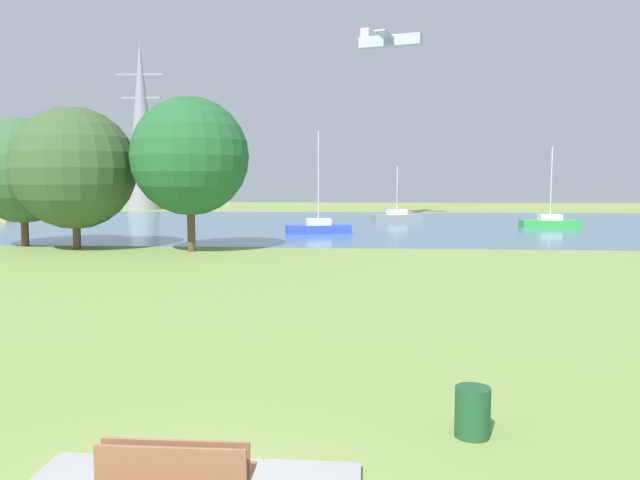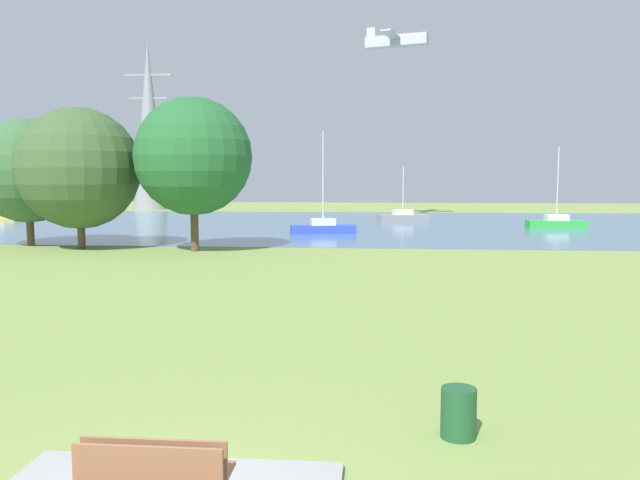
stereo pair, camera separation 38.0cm
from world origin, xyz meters
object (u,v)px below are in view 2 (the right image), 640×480
Objects in this scene: sailboat_green at (556,222)px; light_aircraft at (396,40)px; sailboat_blue at (323,227)px; sailboat_gray at (403,216)px; sailboat_yellow at (1,214)px; bench_facing_water at (159,474)px; tree_mid_shore at (28,171)px; tree_east_far at (79,168)px; tree_east_near at (193,157)px; electricity_pylon at (149,126)px; litter_bin at (458,413)px.

light_aircraft reaches higher than sailboat_green.
sailboat_blue is 1.43× the size of sailboat_gray.
sailboat_blue is at bearing -24.00° from sailboat_yellow.
tree_mid_shore is at bearing 122.00° from bench_facing_water.
sailboat_blue is 0.92× the size of tree_east_far.
tree_mid_shore is (17.90, -25.78, 4.10)m from sailboat_yellow.
tree_east_near is at bearing -44.02° from sailboat_yellow.
sailboat_yellow is 35.07m from tree_east_far.
electricity_pylon is at bearing 153.66° from light_aircraft.
light_aircraft is at bearing 89.53° from litter_bin.
sailboat_green is 1.27× the size of sailboat_gray.
light_aircraft is at bearing 98.07° from sailboat_gray.
tree_east_near is at bearing 114.86° from litter_bin.
light_aircraft is (12.01, 31.73, 12.78)m from tree_east_near.
electricity_pylon reaches higher than light_aircraft.
tree_east_far is at bearing -19.38° from tree_mid_shore.
bench_facing_water is 0.34× the size of sailboat_gray.
tree_east_near reaches higher than sailboat_green.
sailboat_yellow is 0.87× the size of sailboat_blue.
light_aircraft is at bearing 73.47° from sailboat_blue.
sailboat_gray is at bearing -32.50° from electricity_pylon.
sailboat_green is at bearing 20.98° from sailboat_blue.
sailboat_yellow reaches higher than bench_facing_water.
sailboat_gray reaches higher than bench_facing_water.
litter_bin is at bearing -52.60° from sailboat_yellow.
sailboat_blue is 45.13m from electricity_pylon.
light_aircraft is (31.87, -15.78, 7.07)m from electricity_pylon.
litter_bin is at bearing -65.14° from tree_east_near.
tree_mid_shore is 11.07m from tree_east_near.
sailboat_gray reaches higher than litter_bin.
tree_east_far is 0.98× the size of light_aircraft.
sailboat_green is at bearing -30.30° from sailboat_gray.
electricity_pylon is at bearing 112.69° from tree_east_near.
sailboat_yellow is at bearing 171.24° from sailboat_green.
tree_east_near is (-6.22, -12.22, 4.84)m from sailboat_blue.
sailboat_green is 0.82× the size of tree_east_far.
tree_mid_shore reaches higher than sailboat_gray.
tree_east_far reaches higher than sailboat_blue.
bench_facing_water is at bearing -74.57° from tree_east_near.
sailboat_gray is 0.64× the size of tree_east_far.
sailboat_green reaches higher than litter_bin.
tree_east_far reaches higher than sailboat_green.
electricity_pylon is 2.63× the size of light_aircraft.
sailboat_yellow is 0.76× the size of tree_east_near.
tree_east_near is at bearing -115.42° from sailboat_gray.
sailboat_green is (18.93, 7.26, -0.01)m from sailboat_blue.
bench_facing_water is 54.51m from sailboat_gray.
sailboat_yellow is (-36.36, 55.31, -0.01)m from bench_facing_water.
sailboat_blue is at bearing -106.53° from light_aircraft.
litter_bin is 0.12× the size of sailboat_green.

